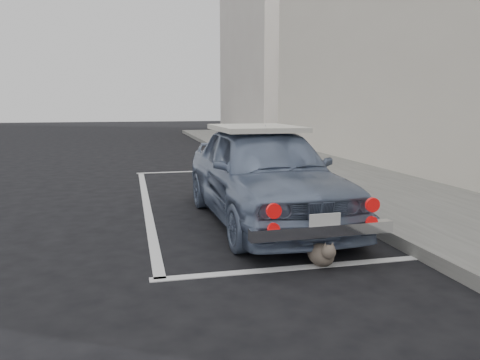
% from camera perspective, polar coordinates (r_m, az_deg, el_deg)
% --- Properties ---
extents(ground, '(80.00, 80.00, 0.00)m').
position_cam_1_polar(ground, '(5.16, 0.07, -9.25)').
color(ground, black).
rests_on(ground, ground).
extents(sidewalk, '(2.80, 40.00, 0.15)m').
position_cam_1_polar(sidewalk, '(8.17, 19.02, -2.26)').
color(sidewalk, '#61615C').
rests_on(sidewalk, ground).
extents(building_far, '(3.50, 10.00, 8.00)m').
position_cam_1_polar(building_far, '(25.97, 3.64, 14.49)').
color(building_far, beige).
rests_on(building_far, ground).
extents(pline_rear, '(3.00, 0.12, 0.01)m').
position_cam_1_polar(pline_rear, '(4.84, 7.34, -10.53)').
color(pline_rear, silver).
rests_on(pline_rear, ground).
extents(pline_front, '(3.00, 0.12, 0.01)m').
position_cam_1_polar(pline_front, '(11.49, -4.99, 1.07)').
color(pline_front, silver).
rests_on(pline_front, ground).
extents(pline_side, '(0.12, 7.00, 0.01)m').
position_cam_1_polar(pline_side, '(7.93, -11.35, -2.80)').
color(pline_side, silver).
rests_on(pline_side, ground).
extents(retro_coupe, '(1.73, 4.06, 1.36)m').
position_cam_1_polar(retro_coupe, '(6.52, 2.90, 0.90)').
color(retro_coupe, slate).
rests_on(retro_coupe, ground).
extents(cat, '(0.27, 0.55, 0.29)m').
position_cam_1_polar(cat, '(4.89, 9.93, -8.79)').
color(cat, '#62574A').
rests_on(cat, ground).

